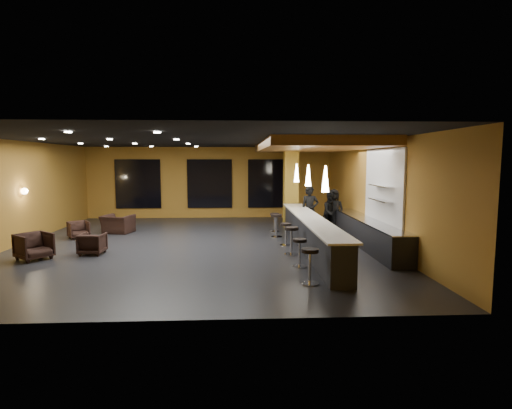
{
  "coord_description": "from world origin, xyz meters",
  "views": [
    {
      "loc": [
        1.3,
        -13.37,
        2.82
      ],
      "look_at": [
        2.0,
        0.5,
        1.3
      ],
      "focal_mm": 28.0,
      "sensor_mm": 36.0,
      "label": 1
    }
  ],
  "objects_px": {
    "pendant_2": "(297,173)",
    "bar_stool_5": "(275,220)",
    "column": "(291,186)",
    "staff_a": "(310,210)",
    "bar_counter": "(310,234)",
    "bar_stool_1": "(300,249)",
    "pendant_1": "(308,175)",
    "bar_stool_0": "(310,261)",
    "armchair_a": "(34,246)",
    "armchair_b": "(92,244)",
    "bar_stool_2": "(291,237)",
    "pendant_0": "(325,179)",
    "bar_stool_4": "(276,223)",
    "armchair_d": "(118,224)",
    "bar_stool_3": "(286,231)",
    "armchair_c": "(79,230)",
    "staff_c": "(334,210)",
    "prep_counter": "(367,233)",
    "staff_b": "(331,212)"
  },
  "relations": [
    {
      "from": "pendant_2",
      "to": "bar_stool_5",
      "type": "distance_m",
      "value": 2.06
    },
    {
      "from": "column",
      "to": "staff_a",
      "type": "relative_size",
      "value": 1.89
    },
    {
      "from": "bar_counter",
      "to": "bar_stool_1",
      "type": "bearing_deg",
      "value": -108.08
    },
    {
      "from": "column",
      "to": "pendant_1",
      "type": "distance_m",
      "value": 4.14
    },
    {
      "from": "bar_stool_5",
      "to": "bar_stool_0",
      "type": "bearing_deg",
      "value": -88.78
    },
    {
      "from": "pendant_2",
      "to": "armchair_a",
      "type": "distance_m",
      "value": 9.22
    },
    {
      "from": "armchair_b",
      "to": "bar_stool_2",
      "type": "distance_m",
      "value": 6.03
    },
    {
      "from": "pendant_1",
      "to": "armchair_b",
      "type": "xyz_separation_m",
      "value": [
        -6.71,
        -0.75,
        -2.03
      ]
    },
    {
      "from": "pendant_0",
      "to": "bar_stool_4",
      "type": "height_order",
      "value": "pendant_0"
    },
    {
      "from": "armchair_a",
      "to": "bar_stool_4",
      "type": "height_order",
      "value": "bar_stool_4"
    },
    {
      "from": "armchair_d",
      "to": "bar_stool_0",
      "type": "relative_size",
      "value": 1.31
    },
    {
      "from": "bar_stool_3",
      "to": "pendant_2",
      "type": "bearing_deg",
      "value": 73.43
    },
    {
      "from": "armchair_b",
      "to": "bar_stool_1",
      "type": "xyz_separation_m",
      "value": [
        6.04,
        -1.79,
        0.17
      ]
    },
    {
      "from": "bar_stool_2",
      "to": "bar_stool_5",
      "type": "xyz_separation_m",
      "value": [
        -0.12,
        3.96,
        -0.07
      ]
    },
    {
      "from": "pendant_2",
      "to": "bar_stool_5",
      "type": "xyz_separation_m",
      "value": [
        -0.81,
        0.3,
        -1.87
      ]
    },
    {
      "from": "pendant_1",
      "to": "armchair_c",
      "type": "xyz_separation_m",
      "value": [
        -8.12,
        1.84,
        -2.04
      ]
    },
    {
      "from": "staff_c",
      "to": "bar_stool_1",
      "type": "distance_m",
      "value": 5.97
    },
    {
      "from": "column",
      "to": "bar_stool_5",
      "type": "xyz_separation_m",
      "value": [
        -0.81,
        -1.3,
        -1.27
      ]
    },
    {
      "from": "armchair_b",
      "to": "bar_stool_5",
      "type": "xyz_separation_m",
      "value": [
        5.9,
        3.55,
        0.16
      ]
    },
    {
      "from": "staff_a",
      "to": "bar_stool_2",
      "type": "relative_size",
      "value": 2.17
    },
    {
      "from": "column",
      "to": "pendant_2",
      "type": "bearing_deg",
      "value": -90.0
    },
    {
      "from": "staff_a",
      "to": "bar_stool_4",
      "type": "height_order",
      "value": "staff_a"
    },
    {
      "from": "prep_counter",
      "to": "staff_b",
      "type": "xyz_separation_m",
      "value": [
        -0.59,
        2.65,
        0.36
      ]
    },
    {
      "from": "prep_counter",
      "to": "pendant_1",
      "type": "bearing_deg",
      "value": 180.0
    },
    {
      "from": "armchair_a",
      "to": "bar_stool_0",
      "type": "bearing_deg",
      "value": -70.48
    },
    {
      "from": "column",
      "to": "pendant_2",
      "type": "relative_size",
      "value": 5.0
    },
    {
      "from": "column",
      "to": "staff_c",
      "type": "distance_m",
      "value": 2.16
    },
    {
      "from": "bar_stool_1",
      "to": "bar_stool_5",
      "type": "distance_m",
      "value": 5.35
    },
    {
      "from": "staff_c",
      "to": "bar_stool_0",
      "type": "height_order",
      "value": "staff_c"
    },
    {
      "from": "armchair_a",
      "to": "bar_stool_0",
      "type": "relative_size",
      "value": 1.03
    },
    {
      "from": "bar_stool_2",
      "to": "bar_stool_3",
      "type": "distance_m",
      "value": 1.32
    },
    {
      "from": "armchair_c",
      "to": "bar_stool_0",
      "type": "distance_m",
      "value": 9.48
    },
    {
      "from": "staff_a",
      "to": "pendant_0",
      "type": "bearing_deg",
      "value": -92.02
    },
    {
      "from": "prep_counter",
      "to": "pendant_1",
      "type": "height_order",
      "value": "pendant_1"
    },
    {
      "from": "pendant_2",
      "to": "staff_a",
      "type": "distance_m",
      "value": 1.52
    },
    {
      "from": "bar_stool_1",
      "to": "pendant_2",
      "type": "bearing_deg",
      "value": 82.46
    },
    {
      "from": "bar_stool_4",
      "to": "bar_stool_1",
      "type": "bearing_deg",
      "value": -87.32
    },
    {
      "from": "armchair_b",
      "to": "prep_counter",
      "type": "bearing_deg",
      "value": -172.26
    },
    {
      "from": "armchair_d",
      "to": "pendant_0",
      "type": "bearing_deg",
      "value": 157.86
    },
    {
      "from": "staff_a",
      "to": "staff_c",
      "type": "relative_size",
      "value": 1.1
    },
    {
      "from": "prep_counter",
      "to": "bar_stool_0",
      "type": "relative_size",
      "value": 7.25
    },
    {
      "from": "armchair_b",
      "to": "bar_stool_0",
      "type": "relative_size",
      "value": 0.86
    },
    {
      "from": "pendant_2",
      "to": "staff_b",
      "type": "distance_m",
      "value": 2.11
    },
    {
      "from": "staff_b",
      "to": "pendant_0",
      "type": "bearing_deg",
      "value": -120.14
    },
    {
      "from": "bar_counter",
      "to": "staff_a",
      "type": "height_order",
      "value": "staff_a"
    },
    {
      "from": "pendant_2",
      "to": "staff_b",
      "type": "height_order",
      "value": "pendant_2"
    },
    {
      "from": "bar_stool_0",
      "to": "pendant_1",
      "type": "bearing_deg",
      "value": 80.57
    },
    {
      "from": "staff_a",
      "to": "bar_stool_1",
      "type": "relative_size",
      "value": 2.42
    },
    {
      "from": "staff_c",
      "to": "armchair_b",
      "type": "bearing_deg",
      "value": -136.38
    },
    {
      "from": "bar_stool_2",
      "to": "staff_a",
      "type": "bearing_deg",
      "value": 70.88
    }
  ]
}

